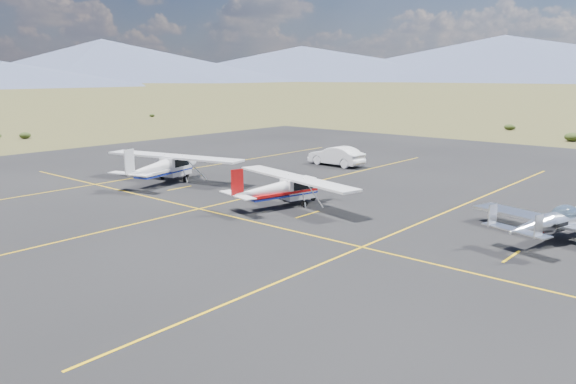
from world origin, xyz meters
TOP-DOWN VIEW (x-y plane):
  - ground at (0.00, 0.00)m, footprint 1600.00×1600.00m
  - apron at (0.00, 7.00)m, footprint 72.00×72.00m
  - aircraft_low_wing at (0.49, -4.19)m, footprint 6.61×9.02m
  - aircraft_cessna at (-2.43, 9.82)m, footprint 6.29×9.82m
  - aircraft_plain at (-2.54, 20.70)m, footprint 7.11×10.99m
  - sedan at (11.52, 16.07)m, footprint 1.90×4.95m

SIDE VIEW (x-z plane):
  - ground at x=0.00m, z-range 0.00..0.00m
  - apron at x=0.00m, z-range -0.01..0.01m
  - sedan at x=11.52m, z-range 0.01..1.62m
  - aircraft_low_wing at x=0.49m, z-range -0.04..1.92m
  - aircraft_cessna at x=-2.43m, z-range -0.14..2.35m
  - aircraft_plain at x=-2.54m, z-range -0.15..2.63m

